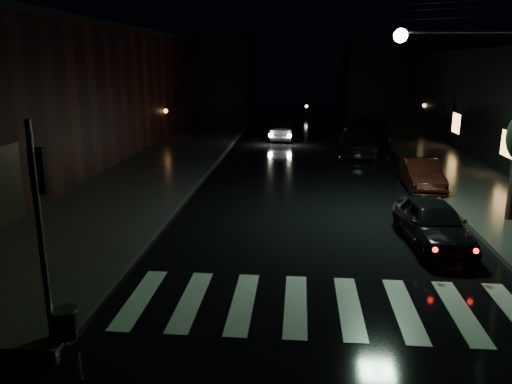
% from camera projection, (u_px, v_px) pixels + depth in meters
% --- Properties ---
extents(ground, '(120.00, 120.00, 0.00)m').
position_uv_depth(ground, '(186.00, 311.00, 10.97)').
color(ground, black).
rests_on(ground, ground).
extents(sidewalk_left, '(6.00, 44.00, 0.15)m').
position_uv_depth(sidewalk_left, '(150.00, 170.00, 24.86)').
color(sidewalk_left, '#282826').
rests_on(sidewalk_left, ground).
extents(sidewalk_right, '(4.00, 44.00, 0.15)m').
position_uv_depth(sidewalk_right, '(460.00, 175.00, 23.59)').
color(sidewalk_right, '#282826').
rests_on(sidewalk_right, ground).
extents(building_left, '(10.00, 36.00, 7.00)m').
position_uv_depth(building_left, '(29.00, 96.00, 26.51)').
color(building_left, black).
rests_on(building_left, ground).
extents(building_far_left, '(14.00, 10.00, 8.00)m').
position_uv_depth(building_far_left, '(187.00, 73.00, 54.15)').
color(building_far_left, black).
rests_on(building_far_left, ground).
extents(building_far_right, '(14.00, 10.00, 7.00)m').
position_uv_depth(building_far_right, '(412.00, 79.00, 52.23)').
color(building_far_right, black).
rests_on(building_far_right, ground).
extents(crosswalk, '(9.00, 3.00, 0.01)m').
position_uv_depth(crosswalk, '(322.00, 306.00, 11.20)').
color(crosswalk, beige).
rests_on(crosswalk, ground).
extents(signal_pole_corner, '(0.68, 0.61, 4.20)m').
position_uv_depth(signal_pole_corner, '(54.00, 269.00, 9.36)').
color(signal_pole_corner, slate).
rests_on(signal_pole_corner, ground).
extents(utility_pole, '(4.92, 0.44, 8.00)m').
position_uv_depth(utility_pole, '(504.00, 85.00, 15.79)').
color(utility_pole, black).
rests_on(utility_pole, ground).
extents(parked_car_a, '(1.92, 4.13, 1.37)m').
position_uv_depth(parked_car_a, '(433.00, 223.00, 14.77)').
color(parked_car_a, black).
rests_on(parked_car_a, ground).
extents(parked_car_b, '(1.48, 3.97, 1.30)m').
position_uv_depth(parked_car_b, '(421.00, 175.00, 21.19)').
color(parked_car_b, black).
rests_on(parked_car_b, ground).
extents(parked_car_c, '(2.53, 5.44, 1.54)m').
position_uv_depth(parked_car_c, '(357.00, 140.00, 29.55)').
color(parked_car_c, black).
rests_on(parked_car_c, ground).
extents(parked_car_d, '(3.35, 6.02, 1.59)m').
position_uv_depth(parked_car_d, '(370.00, 132.00, 32.99)').
color(parked_car_d, black).
rests_on(parked_car_d, ground).
extents(oncoming_car, '(1.73, 4.21, 1.36)m').
position_uv_depth(oncoming_car, '(284.00, 130.00, 34.53)').
color(oncoming_car, black).
rests_on(oncoming_car, ground).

